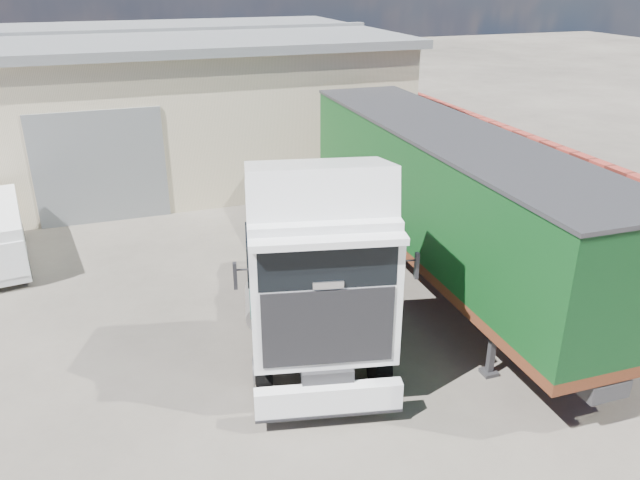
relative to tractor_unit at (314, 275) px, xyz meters
name	(u,v)px	position (x,y,z in m)	size (l,w,h in m)	color
ground	(232,387)	(-1.88, -0.50, -1.92)	(120.00, 120.00, 0.00)	black
brick_boundary_wall	(539,178)	(9.62, 5.50, -0.67)	(0.35, 26.00, 2.50)	maroon
tractor_unit	(314,275)	(0.00, 0.00, 0.00)	(3.92, 7.16, 4.57)	black
box_trailer	(444,193)	(4.10, 2.16, 0.54)	(2.78, 12.19, 4.04)	#2D2D30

